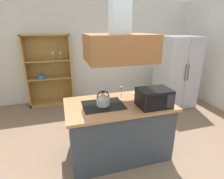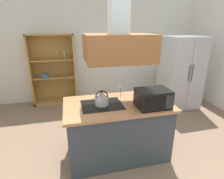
{
  "view_description": "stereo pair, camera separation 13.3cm",
  "coord_description": "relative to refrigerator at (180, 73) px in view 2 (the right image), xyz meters",
  "views": [
    {
      "loc": [
        -0.87,
        -2.03,
        1.99
      ],
      "look_at": [
        -0.07,
        0.66,
        1.0
      ],
      "focal_mm": 28.63,
      "sensor_mm": 36.0,
      "label": 1
    },
    {
      "loc": [
        -0.74,
        -2.06,
        1.99
      ],
      "look_at": [
        -0.07,
        0.66,
        1.0
      ],
      "focal_mm": 28.63,
      "sensor_mm": 36.0,
      "label": 2
    }
  ],
  "objects": [
    {
      "name": "dish_cabinet",
      "position": [
        -3.11,
        1.03,
        -0.09
      ],
      "size": [
        1.13,
        0.4,
        1.82
      ],
      "color": "#AC803F",
      "rests_on": "ground"
    },
    {
      "name": "wine_glass_on_counter",
      "position": [
        -1.95,
        -1.32,
        0.16
      ],
      "size": [
        0.08,
        0.08,
        0.21
      ],
      "color": "silver",
      "rests_on": "kitchen_island"
    },
    {
      "name": "wall_back",
      "position": [
        -1.97,
        1.24,
        0.46
      ],
      "size": [
        6.0,
        0.12,
        2.7
      ],
      "primitive_type": "cube",
      "color": "silver",
      "rests_on": "ground"
    },
    {
      "name": "range_hood",
      "position": [
        -2.04,
        -1.45,
        0.93
      ],
      "size": [
        0.9,
        0.7,
        1.16
      ],
      "color": "brown"
    },
    {
      "name": "kitchen_island",
      "position": [
        -2.04,
        -1.45,
        -0.44
      ],
      "size": [
        1.6,
        0.9,
        0.9
      ],
      "color": "#394148",
      "rests_on": "ground"
    },
    {
      "name": "ground_plane",
      "position": [
        -1.97,
        -1.76,
        -0.89
      ],
      "size": [
        7.8,
        7.8,
        0.0
      ],
      "primitive_type": "plane",
      "color": "#866953"
    },
    {
      "name": "kettle",
      "position": [
        -2.28,
        -1.45,
        0.11
      ],
      "size": [
        0.2,
        0.2,
        0.22
      ],
      "color": "silver",
      "rests_on": "kitchen_island"
    },
    {
      "name": "refrigerator",
      "position": [
        0.0,
        0.0,
        0.0
      ],
      "size": [
        0.9,
        0.77,
        1.78
      ],
      "color": "#BAC1C0",
      "rests_on": "ground"
    },
    {
      "name": "cutting_board",
      "position": [
        -1.52,
        -1.23,
        0.02
      ],
      "size": [
        0.35,
        0.26,
        0.02
      ],
      "primitive_type": "cube",
      "rotation": [
        0.0,
        0.0,
        -0.05
      ],
      "color": "white",
      "rests_on": "kitchen_island"
    },
    {
      "name": "microwave",
      "position": [
        -1.59,
        -1.69,
        0.14
      ],
      "size": [
        0.46,
        0.35,
        0.26
      ],
      "color": "black",
      "rests_on": "kitchen_island"
    }
  ]
}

